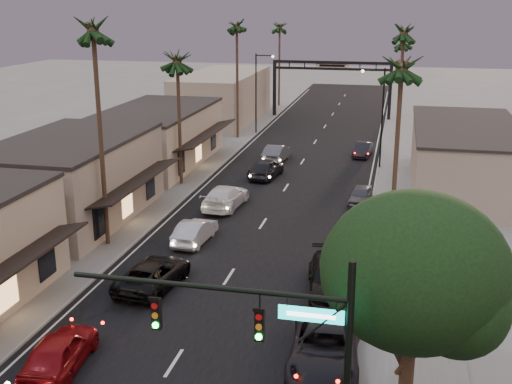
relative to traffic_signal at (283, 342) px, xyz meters
The scene contains 30 objects.
ground 36.80m from the traffic_signal, 98.98° to the left, with size 200.00×200.00×0.00m, color slate.
road 41.70m from the traffic_signal, 97.90° to the left, with size 14.00×120.00×0.02m, color black.
sidewalk_left 50.60m from the traffic_signal, 107.56° to the left, with size 5.00×92.00×0.12m, color slate.
sidewalk_right 48.41m from the traffic_signal, 85.46° to the left, with size 5.00×92.00×0.12m, color slate.
storefront_mid 28.96m from the traffic_signal, 130.35° to the left, with size 8.00×14.00×5.50m, color gray.
storefront_far 42.43m from the traffic_signal, 116.19° to the left, with size 8.00×16.00×5.00m, color tan.
storefront_dist 63.83m from the traffic_signal, 107.03° to the left, with size 8.00×20.00×6.00m, color gray.
building_right 37.04m from the traffic_signal, 77.00° to the left, with size 8.00×18.00×5.00m, color gray.
traffic_signal is the anchor object (origin of this frame).
corner_tree 5.20m from the traffic_signal, 42.31° to the left, with size 6.20×6.20×8.80m.
arch 66.24m from the traffic_signal, 94.93° to the left, with size 15.20×0.40×7.27m.
streetlight_right 41.02m from the traffic_signal, 88.28° to the left, with size 2.13×0.30×9.00m.
streetlight_left 55.45m from the traffic_signal, 103.14° to the left, with size 2.13×0.30×9.00m.
palm_lb 24.44m from the traffic_signal, 128.44° to the left, with size 3.20×3.20×15.20m.
palm_lc 35.46m from the traffic_signal, 114.06° to the left, with size 3.20×3.20×12.20m.
palm_ld 53.47m from the traffic_signal, 105.65° to the left, with size 3.20×3.20×14.20m.
palm_ra 21.19m from the traffic_signal, 81.72° to the left, with size 3.20×3.20×13.20m.
palm_rb 40.77m from the traffic_signal, 85.84° to the left, with size 3.20×3.20×14.20m.
palm_rc 60.31m from the traffic_signal, 87.22° to the left, with size 3.20×3.20×12.20m.
palm_far 75.58m from the traffic_signal, 100.70° to the left, with size 3.20×3.20×13.20m.
oncoming_red 11.86m from the traffic_signal, 155.74° to the left, with size 1.94×4.82×1.64m, color maroon.
oncoming_pickup 16.43m from the traffic_signal, 125.73° to the left, with size 2.50×5.43×1.51m, color black.
oncoming_silver 22.09m from the traffic_signal, 114.92° to the left, with size 1.55×4.46×1.47m, color #A9A9AE.
oncoming_white 28.80m from the traffic_signal, 108.71° to the left, with size 2.29×5.62×1.63m, color white.
oncoming_dgrey 36.82m from the traffic_signal, 102.49° to the left, with size 2.01×4.99×1.70m, color black.
oncoming_grey_far 42.55m from the traffic_signal, 101.04° to the left, with size 1.70×4.88×1.61m, color #4B4C50.
curbside_near 8.39m from the traffic_signal, 85.95° to the left, with size 2.86×6.21×1.72m, color black.
curbside_black 14.78m from the traffic_signal, 89.86° to the left, with size 2.39×5.87×1.70m, color black.
curbside_grey 30.31m from the traffic_signal, 89.02° to the left, with size 1.56×3.88×1.32m, color #434247.
curbside_far 45.62m from the traffic_signal, 90.36° to the left, with size 1.42×4.09×1.35m, color black.
Camera 1 is at (8.57, -12.43, 14.65)m, focal length 45.00 mm.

